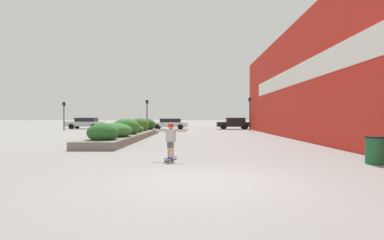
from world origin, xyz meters
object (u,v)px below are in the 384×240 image
Objects in this scene: car_rightmost at (234,123)px; traffic_light_right at (250,108)px; trash_bin at (375,150)px; car_center_left at (170,123)px; skateboarder at (171,137)px; traffic_light_left at (147,110)px; skateboard at (171,158)px; car_leftmost at (86,123)px; traffic_light_far_left at (64,111)px; car_center_right at (309,123)px.

car_rightmost is 1.16× the size of traffic_light_right.
trash_bin is 29.13m from car_center_left.
car_center_left is at bearing 114.19° from skateboarder.
car_rightmost is 11.28m from traffic_light_left.
skateboard is at bearing -78.75° from traffic_light_left.
traffic_light_far_left reaches higher than car_leftmost.
traffic_light_left reaches higher than car_center_right.
car_center_right is at bearing 14.95° from traffic_light_left.
skateboarder is 0.26× the size of car_leftmost.
traffic_light_left is 1.06× the size of traffic_light_far_left.
traffic_light_right reaches higher than skateboarder.
car_rightmost is at bearing -92.98° from car_leftmost.
skateboarder is 6.57m from trash_bin.
traffic_light_left is 11.50m from traffic_light_right.
car_center_left is at bearing 107.81° from trash_bin.
car_leftmost is at bearing 149.09° from traffic_light_left.
car_center_left is 10.18m from traffic_light_right.
car_center_right is at bearing -85.32° from car_center_left.
traffic_light_far_left reaches higher than car_center_left.
trash_bin is at bearing -178.36° from car_rightmost.
skateboard is 0.21× the size of traffic_light_right.
car_rightmost is at bearing 97.35° from skateboard.
skateboarder is 27.99m from car_rightmost.
trash_bin is (6.51, -0.77, -0.38)m from skateboarder.
car_center_right is at bearing 73.06° from trash_bin.
car_center_right reaches higher than skateboard.
car_rightmost is (8.10, 0.44, 0.04)m from car_center_left.
trash_bin is 35.36m from car_leftmost.
traffic_light_right reaches higher than skateboard.
traffic_light_left is (-2.19, -3.88, 1.62)m from car_center_left.
trash_bin is 0.21× the size of car_rightmost.
car_center_left is at bearing 114.19° from skateboard.
trash_bin is 0.23× the size of car_center_right.
trash_bin is at bearing 12.35° from skateboarder.
traffic_light_right is (0.39, 24.01, 2.05)m from trash_bin.
car_center_right is 1.12× the size of traffic_light_left.
car_center_left reaches higher than skateboard.
skateboard is 27.08m from car_center_left.
skateboard is 0.87× the size of trash_bin.
car_rightmost is (-9.70, -1.02, -0.01)m from car_center_right.
traffic_light_far_left is (-0.70, -4.80, 1.45)m from car_leftmost.
skateboarder is at bearing -59.02° from traffic_light_far_left.
car_center_right is (28.88, 0.02, -0.00)m from car_leftmost.
trash_bin is at bearing -145.58° from car_leftmost.
skateboarder is 0.37× the size of traffic_light_far_left.
car_center_left is 8.12m from car_rightmost.
skateboard is 27.61m from traffic_light_far_left.
skateboarder is at bearing -28.46° from car_center_right.
traffic_light_left reaches higher than skateboard.
car_rightmost is at bearing -86.91° from car_center_left.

